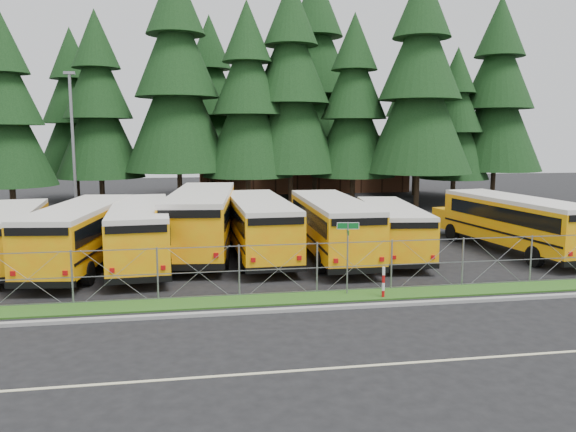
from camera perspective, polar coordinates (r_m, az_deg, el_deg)
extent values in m
plane|color=black|center=(23.12, 4.85, -7.00)|extent=(120.00, 120.00, 0.00)
cube|color=gray|center=(20.24, 7.05, -9.09)|extent=(50.00, 0.25, 0.12)
cube|color=#274E16|center=(21.54, 5.98, -8.08)|extent=(50.00, 1.40, 0.06)
cube|color=beige|center=(15.91, 12.21, -14.37)|extent=(50.00, 0.12, 0.01)
cube|color=brown|center=(62.76, 1.16, 5.47)|extent=(22.00, 10.00, 6.00)
cylinder|color=gray|center=(21.45, 6.06, -4.37)|extent=(0.06, 0.06, 2.80)
cube|color=#0D6021|center=(21.20, 6.11, -1.00)|extent=(0.79, 0.14, 0.22)
cube|color=white|center=(21.20, 6.11, -1.00)|extent=(0.83, 0.14, 0.26)
cube|color=#0D6021|center=(21.24, 6.10, -1.63)|extent=(0.11, 0.55, 0.18)
cylinder|color=#B20C0C|center=(21.37, 9.67, -6.70)|extent=(0.11, 0.11, 1.20)
cylinder|color=gray|center=(40.10, -20.95, 6.19)|extent=(0.20, 0.20, 10.00)
cube|color=gray|center=(40.28, -21.33, 13.38)|extent=(0.70, 0.35, 0.18)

